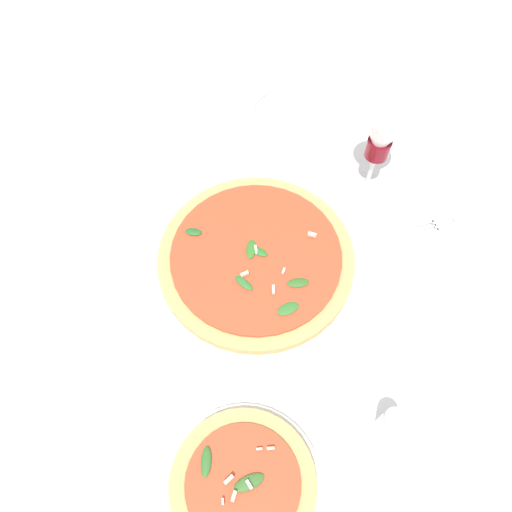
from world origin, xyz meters
The scene contains 8 objects.
ground_plane centered at (0.00, 0.00, 0.00)m, with size 6.00×6.00×0.00m, color white.
pizza_arugula_main centered at (0.01, 0.04, 0.02)m, with size 0.35×0.35×0.05m.
pizza_personal_side centered at (0.11, 0.37, 0.02)m, with size 0.22×0.22×0.05m.
wine_glass centered at (-0.23, -0.08, 0.13)m, with size 0.08×0.08×0.19m.
napkin centered at (-0.39, 0.03, 0.00)m, with size 0.15×0.10×0.01m.
fork centered at (-0.38, 0.03, 0.01)m, with size 0.20×0.04×0.00m.
side_plate_white centered at (-0.14, -0.27, 0.01)m, with size 0.20×0.20×0.02m.
shaker_pepper centered at (-0.11, 0.34, 0.03)m, with size 0.03×0.03×0.07m.
Camera 1 is at (0.10, 0.43, 0.76)m, focal length 35.00 mm.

